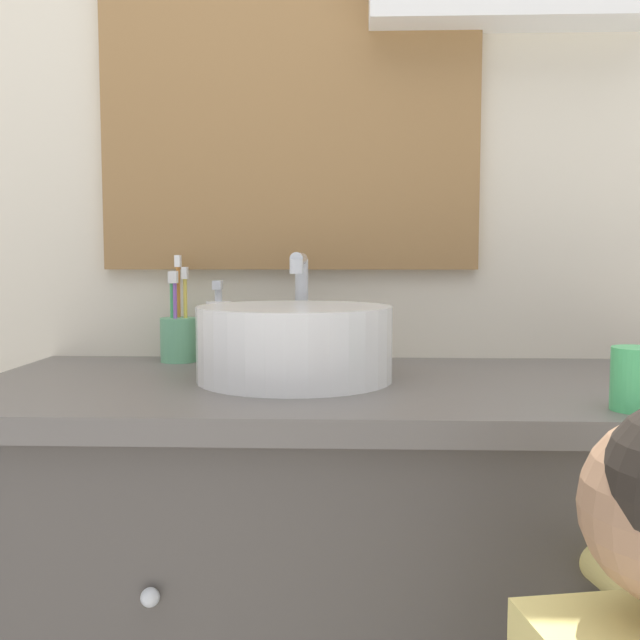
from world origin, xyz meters
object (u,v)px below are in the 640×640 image
(sink_basin, at_px, (296,341))
(drinking_cup, at_px, (638,379))
(soap_dispenser, at_px, (219,331))
(toothbrush_holder, at_px, (179,335))

(sink_basin, xyz_separation_m, drinking_cup, (0.44, -0.22, -0.02))
(soap_dispenser, bearing_deg, sink_basin, -46.82)
(sink_basin, xyz_separation_m, soap_dispenser, (-0.15, 0.16, -0.00))
(toothbrush_holder, xyz_separation_m, drinking_cup, (0.68, -0.41, -0.01))
(soap_dispenser, relative_size, drinking_cup, 1.91)
(sink_basin, relative_size, soap_dispenser, 2.36)
(sink_basin, bearing_deg, drinking_cup, -25.89)
(drinking_cup, bearing_deg, toothbrush_holder, 148.85)
(drinking_cup, bearing_deg, soap_dispenser, 147.70)
(soap_dispenser, height_order, drinking_cup, soap_dispenser)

